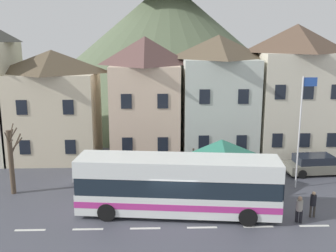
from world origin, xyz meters
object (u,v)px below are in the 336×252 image
Objects in this scene: townhouse_02 at (145,98)px; flagpole at (301,125)px; public_bench at (236,175)px; bus_shelter at (222,148)px; pedestrian_00 at (313,202)px; townhouse_03 at (217,97)px; townhouse_01 at (54,105)px; parked_car_02 at (315,165)px; townhouse_04 at (293,91)px; transit_bus at (178,186)px; pedestrian_01 at (249,186)px; parked_car_01 at (104,170)px; pedestrian_02 at (299,208)px; bare_tree_00 at (11,160)px; hilltop_castle at (168,44)px; parked_car_00 at (247,169)px.

flagpole is at bearing -35.94° from townhouse_02.
bus_shelter is at bearing -128.41° from public_bench.
pedestrian_00 is at bearing -61.28° from public_bench.
townhouse_03 reaches higher than townhouse_02.
parked_car_02 is at bearing -12.87° from townhouse_01.
transit_bus is (-10.25, -11.56, -3.74)m from townhouse_04.
pedestrian_01 reaches higher than public_bench.
parked_car_01 is (4.50, -5.32, -3.73)m from townhouse_01.
townhouse_01 is 7.38m from townhouse_02.
townhouse_02 reaches higher than pedestrian_00.
townhouse_04 is 14.13m from pedestrian_02.
public_bench is at bearing 56.05° from transit_bus.
flagpole is (13.04, -1.94, 3.59)m from parked_car_01.
bare_tree_00 is at bearing -176.06° from parked_car_02.
pedestrian_00 is (7.48, -0.65, -0.78)m from transit_bus.
hilltop_castle reaches higher than pedestrian_02.
hilltop_castle is at bearing 94.72° from bus_shelter.
pedestrian_00 is (9.50, -11.82, -4.04)m from townhouse_02.
townhouse_01 reaches higher than parked_car_01.
townhouse_04 is 8.97m from parked_car_00.
bus_shelter is at bearing -175.94° from flagpole.
bare_tree_00 is (-15.61, -2.42, 1.61)m from parked_car_00.
flagpole reaches higher than transit_bus.
bare_tree_00 reaches higher than parked_car_02.
bus_shelter is 2.38× the size of pedestrian_02.
townhouse_02 is at bearing 124.39° from pedestrian_02.
flagpole reaches higher than public_bench.
townhouse_04 is (19.63, 0.50, 1.00)m from townhouse_01.
parked_car_00 is at bearing 99.73° from pedestrian_02.
townhouse_04 is at bearing 58.82° from pedestrian_01.
pedestrian_00 is (-3.00, -7.17, 0.22)m from parked_car_02.
parked_car_00 is 0.98× the size of parked_car_02.
parked_car_02 is at bearing -69.70° from hilltop_castle.
flagpole is at bearing -33.82° from parked_car_00.
townhouse_03 reaches higher than bus_shelter.
bare_tree_00 is at bearing -158.37° from townhouse_04.
townhouse_04 is 22.37m from bare_tree_00.
public_bench is (-5.92, -6.46, -4.95)m from townhouse_04.
parked_car_01 is at bearing 159.05° from pedestrian_01.
parked_car_02 is 7.38m from pedestrian_01.
parked_car_01 is at bearing 176.07° from public_bench.
townhouse_04 is 2.70× the size of parked_car_01.
parked_car_01 is at bearing -101.03° from hilltop_castle.
hilltop_castle is 29.83m from parked_car_02.
pedestrian_02 is at bearing -106.32° from townhouse_04.
townhouse_02 is 7.47m from parked_car_01.
hilltop_castle is 8.94× the size of parked_car_02.
townhouse_04 is 0.95× the size of transit_bus.
pedestrian_02 is 17.52m from bare_tree_00.
hilltop_castle is at bearing 113.96° from townhouse_04.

